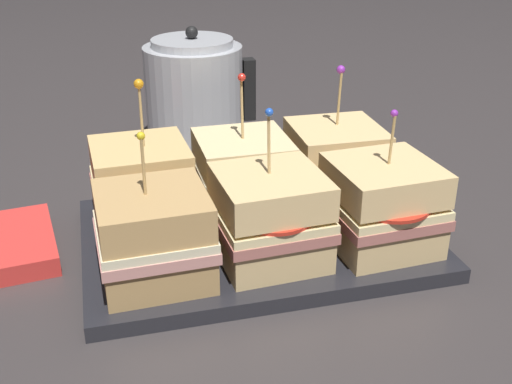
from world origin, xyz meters
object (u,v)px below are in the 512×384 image
object	(u,v)px
sandwich_front_center	(271,217)
sandwich_back_right	(335,164)
sandwich_back_left	(142,185)
serving_platter	(256,238)
kettle_steel	(195,96)
sandwich_back_center	(245,174)
sandwich_front_right	(382,206)
sandwich_front_left	(154,236)

from	to	relation	value
sandwich_front_center	sandwich_back_right	world-z (taller)	sandwich_back_right
sandwich_front_center	sandwich_back_left	bearing A→B (deg)	136.64
serving_platter	sandwich_front_center	distance (m)	0.09
sandwich_back_right	sandwich_front_center	bearing A→B (deg)	-134.49
sandwich_back_right	kettle_steel	xyz separation A→B (m)	(-0.14, 0.28, 0.02)
serving_platter	sandwich_back_left	bearing A→B (deg)	154.53
sandwich_back_center	sandwich_front_center	bearing A→B (deg)	-90.37
serving_platter	kettle_steel	distance (m)	0.36
sandwich_back_right	sandwich_front_right	bearing A→B (deg)	-86.72
sandwich_front_center	kettle_steel	xyz separation A→B (m)	(-0.01, 0.41, 0.02)
serving_platter	sandwich_front_right	world-z (taller)	sandwich_front_right
sandwich_front_left	sandwich_back_right	bearing A→B (deg)	27.45
serving_platter	sandwich_front_center	xyz separation A→B (m)	(0.00, -0.06, 0.06)
sandwich_back_left	sandwich_front_center	bearing A→B (deg)	-43.36
sandwich_front_center	sandwich_front_right	bearing A→B (deg)	-1.81
sandwich_front_left	sandwich_front_right	size ratio (longest dim) A/B	1.00
sandwich_front_left	sandwich_back_center	distance (m)	0.19
sandwich_front_center	sandwich_front_right	size ratio (longest dim) A/B	1.05
sandwich_front_left	sandwich_back_left	size ratio (longest dim) A/B	0.90
sandwich_front_center	sandwich_front_right	xyz separation A→B (m)	(0.13, -0.00, 0.00)
sandwich_back_center	serving_platter	bearing A→B (deg)	-91.93
sandwich_front_right	sandwich_back_center	world-z (taller)	sandwich_back_center
serving_platter	sandwich_back_center	xyz separation A→B (m)	(0.00, 0.07, 0.06)
kettle_steel	sandwich_front_center	bearing A→B (deg)	-87.97
sandwich_front_center	sandwich_front_left	bearing A→B (deg)	-177.33
sandwich_front_center	sandwich_back_center	size ratio (longest dim) A/B	0.97
sandwich_back_right	sandwich_back_center	bearing A→B (deg)	179.08
sandwich_back_right	kettle_steel	world-z (taller)	kettle_steel
sandwich_back_left	sandwich_back_center	bearing A→B (deg)	2.08
sandwich_front_center	sandwich_back_left	xyz separation A→B (m)	(-0.13, 0.12, 0.00)
serving_platter	sandwich_front_center	bearing A→B (deg)	-88.69
sandwich_back_center	kettle_steel	size ratio (longest dim) A/B	0.89
sandwich_front_center	sandwich_back_right	xyz separation A→B (m)	(0.12, 0.13, -0.00)
sandwich_front_left	sandwich_back_center	size ratio (longest dim) A/B	0.92
sandwich_front_center	kettle_steel	bearing A→B (deg)	92.03
sandwich_back_left	sandwich_back_center	xyz separation A→B (m)	(0.13, 0.00, -0.00)
sandwich_back_left	kettle_steel	distance (m)	0.31
sandwich_front_right	sandwich_back_left	bearing A→B (deg)	154.05
sandwich_back_left	sandwich_back_center	distance (m)	0.13
sandwich_front_left	sandwich_back_right	distance (m)	0.29
sandwich_front_left	sandwich_back_center	world-z (taller)	sandwich_back_center
sandwich_front_center	kettle_steel	size ratio (longest dim) A/B	0.86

